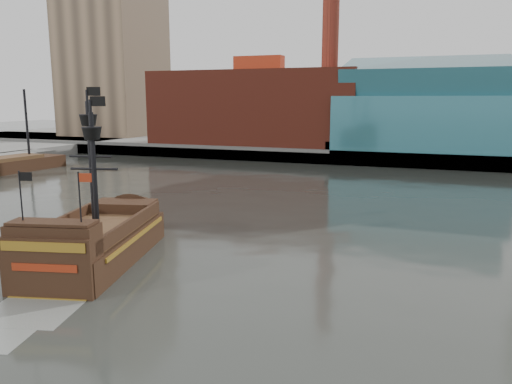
% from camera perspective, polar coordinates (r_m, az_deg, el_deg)
% --- Properties ---
extents(ground, '(400.00, 400.00, 0.00)m').
position_cam_1_polar(ground, '(30.65, -7.80, -11.46)').
color(ground, '#252622').
rests_on(ground, ground).
extents(promenade_far, '(220.00, 60.00, 2.00)m').
position_cam_1_polar(promenade_far, '(118.19, 13.86, 5.17)').
color(promenade_far, slate).
rests_on(promenade_far, ground).
extents(seawall, '(220.00, 1.00, 2.60)m').
position_cam_1_polar(seawall, '(89.07, 11.59, 3.79)').
color(seawall, '#4C4C49').
rests_on(seawall, ground).
extents(skyline, '(149.00, 45.00, 62.00)m').
position_cam_1_polar(skyline, '(110.60, 16.74, 16.93)').
color(skyline, '#7F664C').
rests_on(skyline, promenade_far).
extents(pirate_ship, '(9.36, 18.39, 13.21)m').
position_cam_1_polar(pirate_ship, '(37.32, -17.86, -5.90)').
color(pirate_ship, black).
rests_on(pirate_ship, ground).
extents(docked_vessel, '(6.44, 22.08, 14.81)m').
position_cam_1_polar(docked_vessel, '(87.73, -27.08, 2.52)').
color(docked_vessel, black).
rests_on(docked_vessel, ground).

